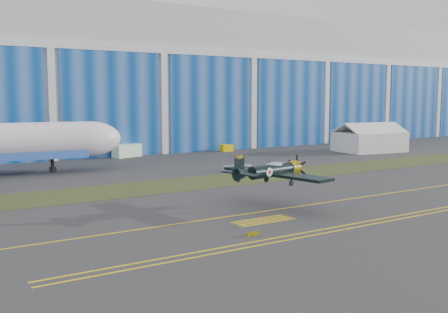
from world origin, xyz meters
TOP-DOWN VIEW (x-y plane):
  - ground at (0.00, 0.00)m, footprint 260.00×260.00m
  - grass_median at (0.00, 14.00)m, footprint 260.00×10.00m
  - hangar at (0.00, 71.79)m, footprint 220.00×45.70m
  - taxiway_centreline at (0.00, -5.00)m, footprint 200.00×0.20m
  - edge_line_near at (0.00, -14.50)m, footprint 80.00×0.20m
  - edge_line_far at (0.00, -13.50)m, footprint 80.00×0.20m
  - hold_short_ladder at (-18.00, -8.10)m, footprint 6.00×2.40m
  - guard_board_left at (-22.00, -12.00)m, footprint 1.20×0.15m
  - warbird at (-13.98, -4.06)m, footprint 12.89×14.69m
  - tent at (38.48, 30.16)m, footprint 14.44×11.43m
  - shipping_container at (-8.63, 47.88)m, footprint 6.09×3.94m
  - tug at (13.23, 46.63)m, footprint 2.47×1.56m
  - gse_box at (49.44, 45.35)m, footprint 3.47×2.51m
  - barrier_a at (-2.98, 20.68)m, footprint 2.02×0.67m
  - barrier_b at (-0.28, 20.25)m, footprint 2.03×0.70m
  - barrier_c at (7.17, 19.59)m, footprint 2.01×0.64m

SIDE VIEW (x-z plane):
  - ground at x=0.00m, z-range 0.00..0.00m
  - taxiway_centreline at x=0.00m, z-range 0.00..0.02m
  - edge_line_near at x=0.00m, z-range 0.00..0.02m
  - edge_line_far at x=0.00m, z-range 0.00..0.02m
  - hold_short_ladder at x=-18.00m, z-range 0.00..0.02m
  - grass_median at x=0.00m, z-range 0.01..0.03m
  - guard_board_left at x=-22.00m, z-range 0.00..0.35m
  - barrier_a at x=-2.98m, z-range 0.00..0.90m
  - barrier_b at x=-0.28m, z-range 0.00..0.90m
  - barrier_c at x=7.17m, z-range 0.00..0.90m
  - tug at x=13.23m, z-range 0.00..1.44m
  - gse_box at x=49.44m, z-range 0.00..1.87m
  - shipping_container at x=-8.63m, z-range 0.00..2.45m
  - tent at x=38.48m, z-range 0.00..6.14m
  - warbird at x=-13.98m, z-range 1.95..5.81m
  - hangar at x=0.00m, z-range -0.04..29.96m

